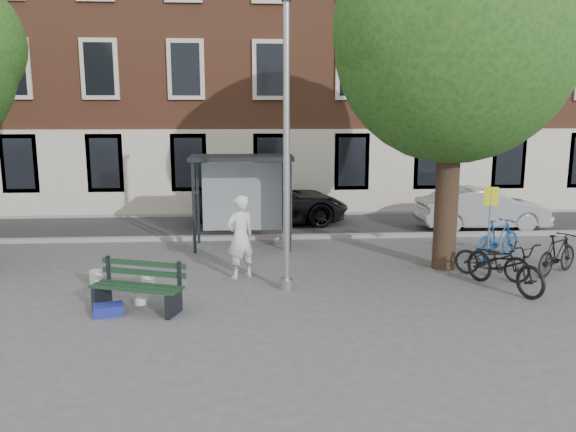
{
  "coord_description": "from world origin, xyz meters",
  "views": [
    {
      "loc": [
        -0.75,
        -11.7,
        3.81
      ],
      "look_at": [
        0.12,
        1.27,
        1.4
      ],
      "focal_mm": 35.0,
      "sensor_mm": 36.0,
      "label": 1
    }
  ],
  "objects_px": {
    "bike_c": "(505,265)",
    "notice_sign": "(490,209)",
    "bike_d": "(557,254)",
    "bus_shelter": "(256,180)",
    "bike_b": "(498,239)",
    "bench": "(138,289)",
    "bike_a": "(492,259)",
    "lamppost": "(287,162)",
    "car_dark": "(271,202)",
    "car_silver": "(482,209)",
    "painter": "(240,237)"
  },
  "relations": [
    {
      "from": "bus_shelter",
      "to": "bike_a",
      "type": "xyz_separation_m",
      "value": [
        5.42,
        -3.55,
        -1.46
      ]
    },
    {
      "from": "bus_shelter",
      "to": "bike_a",
      "type": "distance_m",
      "value": 6.64
    },
    {
      "from": "bus_shelter",
      "to": "bike_d",
      "type": "bearing_deg",
      "value": -25.14
    },
    {
      "from": "lamppost",
      "to": "bike_c",
      "type": "bearing_deg",
      "value": -3.67
    },
    {
      "from": "painter",
      "to": "car_silver",
      "type": "height_order",
      "value": "painter"
    },
    {
      "from": "bench",
      "to": "bike_c",
      "type": "bearing_deg",
      "value": 25.35
    },
    {
      "from": "bike_a",
      "to": "bike_d",
      "type": "xyz_separation_m",
      "value": [
        1.69,
        0.21,
        0.04
      ]
    },
    {
      "from": "bike_b",
      "to": "notice_sign",
      "type": "bearing_deg",
      "value": 113.2
    },
    {
      "from": "bike_c",
      "to": "notice_sign",
      "type": "bearing_deg",
      "value": 54.32
    },
    {
      "from": "painter",
      "to": "lamppost",
      "type": "bearing_deg",
      "value": 102.96
    },
    {
      "from": "lamppost",
      "to": "car_dark",
      "type": "bearing_deg",
      "value": 90.42
    },
    {
      "from": "bench",
      "to": "bike_d",
      "type": "relative_size",
      "value": 1.15
    },
    {
      "from": "bike_a",
      "to": "bike_b",
      "type": "height_order",
      "value": "bike_b"
    },
    {
      "from": "bike_b",
      "to": "car_dark",
      "type": "height_order",
      "value": "car_dark"
    },
    {
      "from": "notice_sign",
      "to": "bike_b",
      "type": "bearing_deg",
      "value": 67.36
    },
    {
      "from": "car_silver",
      "to": "bike_d",
      "type": "bearing_deg",
      "value": 176.09
    },
    {
      "from": "lamppost",
      "to": "painter",
      "type": "bearing_deg",
      "value": 135.15
    },
    {
      "from": "bike_d",
      "to": "notice_sign",
      "type": "relative_size",
      "value": 0.82
    },
    {
      "from": "bike_c",
      "to": "notice_sign",
      "type": "xyz_separation_m",
      "value": [
        0.39,
        1.8,
        0.92
      ]
    },
    {
      "from": "bench",
      "to": "bike_b",
      "type": "height_order",
      "value": "bike_b"
    },
    {
      "from": "bus_shelter",
      "to": "bike_c",
      "type": "bearing_deg",
      "value": -39.62
    },
    {
      "from": "bike_a",
      "to": "bus_shelter",
      "type": "bearing_deg",
      "value": 98.94
    },
    {
      "from": "bus_shelter",
      "to": "bike_b",
      "type": "height_order",
      "value": "bus_shelter"
    },
    {
      "from": "car_dark",
      "to": "car_silver",
      "type": "bearing_deg",
      "value": -106.81
    },
    {
      "from": "bike_c",
      "to": "notice_sign",
      "type": "relative_size",
      "value": 1.05
    },
    {
      "from": "bus_shelter",
      "to": "bike_b",
      "type": "distance_m",
      "value": 6.74
    },
    {
      "from": "notice_sign",
      "to": "lamppost",
      "type": "bearing_deg",
      "value": -149.65
    },
    {
      "from": "bike_d",
      "to": "notice_sign",
      "type": "distance_m",
      "value": 1.85
    },
    {
      "from": "bench",
      "to": "bike_b",
      "type": "xyz_separation_m",
      "value": [
        8.71,
        3.45,
        0.09
      ]
    },
    {
      "from": "bike_d",
      "to": "notice_sign",
      "type": "xyz_separation_m",
      "value": [
        -1.39,
        0.73,
        0.98
      ]
    },
    {
      "from": "bus_shelter",
      "to": "car_dark",
      "type": "xyz_separation_m",
      "value": [
        0.55,
        3.44,
        -1.18
      ]
    },
    {
      "from": "bus_shelter",
      "to": "bike_b",
      "type": "bearing_deg",
      "value": -15.32
    },
    {
      "from": "painter",
      "to": "bike_b",
      "type": "distance_m",
      "value": 6.91
    },
    {
      "from": "bench",
      "to": "painter",
      "type": "bearing_deg",
      "value": 66.46
    },
    {
      "from": "painter",
      "to": "bus_shelter",
      "type": "bearing_deg",
      "value": -129.47
    },
    {
      "from": "bike_d",
      "to": "bench",
      "type": "bearing_deg",
      "value": 67.66
    },
    {
      "from": "bike_d",
      "to": "car_dark",
      "type": "height_order",
      "value": "car_dark"
    },
    {
      "from": "lamppost",
      "to": "bike_c",
      "type": "relative_size",
      "value": 2.88
    },
    {
      "from": "painter",
      "to": "notice_sign",
      "type": "distance_m",
      "value": 6.16
    },
    {
      "from": "bench",
      "to": "bike_c",
      "type": "height_order",
      "value": "bike_c"
    },
    {
      "from": "bike_d",
      "to": "painter",
      "type": "bearing_deg",
      "value": 54.77
    },
    {
      "from": "bus_shelter",
      "to": "notice_sign",
      "type": "relative_size",
      "value": 1.41
    },
    {
      "from": "bike_b",
      "to": "notice_sign",
      "type": "relative_size",
      "value": 0.86
    },
    {
      "from": "car_dark",
      "to": "notice_sign",
      "type": "xyz_separation_m",
      "value": [
        5.16,
        -6.05,
        0.74
      ]
    },
    {
      "from": "painter",
      "to": "bench",
      "type": "distance_m",
      "value": 2.91
    },
    {
      "from": "bike_b",
      "to": "lamppost",
      "type": "bearing_deg",
      "value": 82.2
    },
    {
      "from": "car_silver",
      "to": "bike_c",
      "type": "bearing_deg",
      "value": 161.18
    },
    {
      "from": "bike_b",
      "to": "car_dark",
      "type": "bearing_deg",
      "value": 18.17
    },
    {
      "from": "lamppost",
      "to": "car_silver",
      "type": "distance_m",
      "value": 9.34
    },
    {
      "from": "bike_c",
      "to": "painter",
      "type": "bearing_deg",
      "value": 143.88
    }
  ]
}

